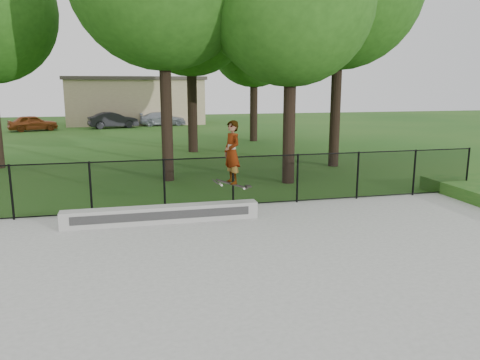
{
  "coord_description": "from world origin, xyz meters",
  "views": [
    {
      "loc": [
        -2.95,
        -7.19,
        3.6
      ],
      "look_at": [
        -0.2,
        4.2,
        1.2
      ],
      "focal_mm": 35.0,
      "sensor_mm": 36.0,
      "label": 1
    }
  ],
  "objects_px": {
    "car_a": "(33,123)",
    "skater_airborne": "(232,154)",
    "car_c": "(162,119)",
    "grind_ledge": "(162,214)",
    "car_b": "(113,120)"
  },
  "relations": [
    {
      "from": "car_a",
      "to": "skater_airborne",
      "type": "distance_m",
      "value": 29.72
    },
    {
      "from": "car_a",
      "to": "skater_airborne",
      "type": "height_order",
      "value": "skater_airborne"
    },
    {
      "from": "skater_airborne",
      "to": "car_c",
      "type": "bearing_deg",
      "value": 89.09
    },
    {
      "from": "grind_ledge",
      "to": "skater_airborne",
      "type": "bearing_deg",
      "value": -5.38
    },
    {
      "from": "grind_ledge",
      "to": "car_a",
      "type": "distance_m",
      "value": 28.98
    },
    {
      "from": "grind_ledge",
      "to": "car_c",
      "type": "relative_size",
      "value": 1.33
    },
    {
      "from": "car_b",
      "to": "car_c",
      "type": "xyz_separation_m",
      "value": [
        4.2,
        1.59,
        -0.06
      ]
    },
    {
      "from": "grind_ledge",
      "to": "car_b",
      "type": "relative_size",
      "value": 1.39
    },
    {
      "from": "grind_ledge",
      "to": "car_b",
      "type": "bearing_deg",
      "value": 93.73
    },
    {
      "from": "car_c",
      "to": "skater_airborne",
      "type": "height_order",
      "value": "skater_airborne"
    },
    {
      "from": "car_a",
      "to": "car_c",
      "type": "xyz_separation_m",
      "value": [
        10.31,
        2.58,
        -0.02
      ]
    },
    {
      "from": "car_a",
      "to": "car_c",
      "type": "height_order",
      "value": "car_a"
    },
    {
      "from": "grind_ledge",
      "to": "skater_airborne",
      "type": "relative_size",
      "value": 2.74
    },
    {
      "from": "car_a",
      "to": "car_b",
      "type": "bearing_deg",
      "value": -100.75
    },
    {
      "from": "grind_ledge",
      "to": "car_a",
      "type": "xyz_separation_m",
      "value": [
        -7.99,
        27.86,
        0.34
      ]
    }
  ]
}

